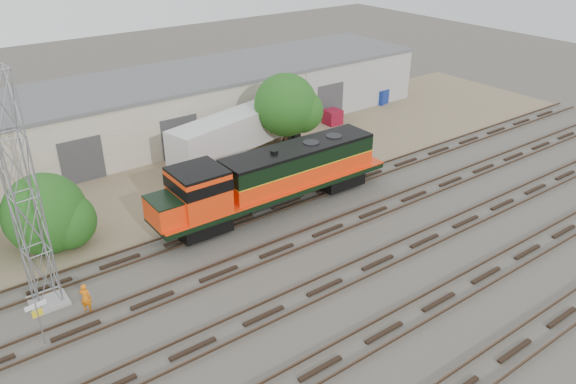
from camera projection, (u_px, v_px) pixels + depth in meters
ground at (292, 263)px, 32.60m from camera, size 140.00×140.00×0.00m
dirt_strip at (176, 175)px, 43.35m from camera, size 80.00×16.00×0.02m
tracks at (325, 287)px, 30.41m from camera, size 80.00×20.40×0.28m
warehouse at (132, 114)px, 47.89m from camera, size 58.40×10.40×5.30m
locomotive at (271, 178)px, 37.25m from camera, size 17.52×3.07×4.21m
signal_tower at (24, 200)px, 26.64m from camera, size 1.83×1.83×12.40m
sign_post at (38, 315)px, 25.87m from camera, size 0.98×0.15×2.40m
worker at (86, 298)px, 28.43m from camera, size 0.71×0.68×1.63m
semi_trailer at (243, 129)px, 44.99m from camera, size 13.42×5.78×4.06m
dumpster_blue at (380, 96)px, 58.85m from camera, size 1.97×1.90×1.50m
dumpster_red at (333, 117)px, 53.12m from camera, size 1.52×1.42×1.40m
tree_mid at (51, 216)px, 33.45m from camera, size 5.18×4.93×4.93m
tree_east at (290, 106)px, 44.99m from camera, size 5.33×5.08×6.86m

